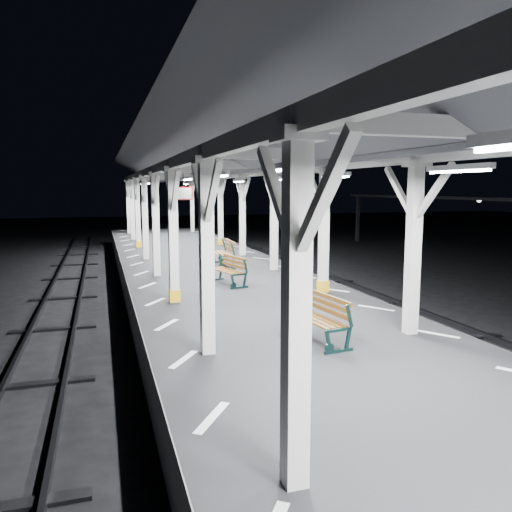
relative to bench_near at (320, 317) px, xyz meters
name	(u,v)px	position (x,y,z in m)	size (l,w,h in m)	color
ground	(278,360)	(-0.14, 1.89, -1.45)	(120.00, 120.00, 0.00)	black
platform	(278,338)	(-0.14, 1.89, -0.95)	(6.00, 50.00, 1.00)	black
hazard_stripes_left	(167,325)	(-2.59, 1.89, -0.44)	(1.00, 48.00, 0.01)	silver
hazard_stripes_right	(376,308)	(2.31, 1.89, -0.44)	(1.00, 48.00, 0.01)	silver
track_left	(35,382)	(-5.14, 1.89, -1.37)	(2.20, 60.00, 0.16)	#2D2D33
track_right	(464,337)	(4.86, 1.89, -1.37)	(2.20, 60.00, 0.16)	#2D2D33
canopy	(280,152)	(-0.14, 1.87, 3.12)	(5.40, 49.00, 4.65)	silver
bench_near	(320,317)	(0.00, 0.00, 0.00)	(0.77, 1.61, 0.84)	black
bench_mid	(229,269)	(-0.25, 5.84, -0.01)	(0.92, 1.61, 0.83)	black
bench_far	(225,252)	(0.46, 9.27, 0.05)	(0.72, 1.74, 0.93)	black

